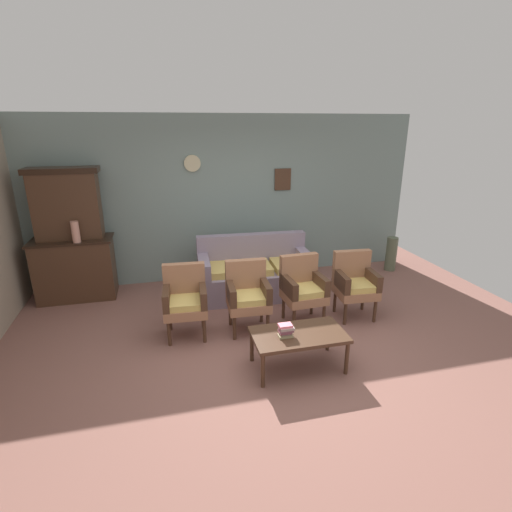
{
  "coord_description": "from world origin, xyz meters",
  "views": [
    {
      "loc": [
        -1.14,
        -3.75,
        2.54
      ],
      "look_at": [
        0.06,
        1.08,
        0.85
      ],
      "focal_mm": 27.39,
      "sensor_mm": 36.0,
      "label": 1
    }
  ],
  "objects_px": {
    "armchair_near_cabinet": "(248,293)",
    "side_cabinet": "(76,269)",
    "armchair_row_middle": "(303,287)",
    "floor_vase_by_wall": "(391,254)",
    "armchair_by_doorway": "(355,282)",
    "coffee_table": "(299,337)",
    "floral_couch": "(255,274)",
    "book_stack_on_table": "(286,330)",
    "vase_on_cabinet": "(76,232)",
    "armchair_near_couch_end": "(185,298)"
  },
  "relations": [
    {
      "from": "armchair_near_couch_end",
      "to": "floor_vase_by_wall",
      "type": "xyz_separation_m",
      "value": [
        3.78,
        1.43,
        -0.19
      ]
    },
    {
      "from": "armchair_row_middle",
      "to": "armchair_by_doorway",
      "type": "bearing_deg",
      "value": -1.32
    },
    {
      "from": "armchair_near_couch_end",
      "to": "armchair_near_cabinet",
      "type": "distance_m",
      "value": 0.78
    },
    {
      "from": "armchair_near_cabinet",
      "to": "armchair_row_middle",
      "type": "xyz_separation_m",
      "value": [
        0.75,
        0.03,
        0.0
      ]
    },
    {
      "from": "armchair_by_doorway",
      "to": "floor_vase_by_wall",
      "type": "bearing_deg",
      "value": 44.28
    },
    {
      "from": "vase_on_cabinet",
      "to": "coffee_table",
      "type": "distance_m",
      "value": 3.53
    },
    {
      "from": "vase_on_cabinet",
      "to": "armchair_near_couch_end",
      "type": "xyz_separation_m",
      "value": [
        1.41,
        -1.34,
        -0.58
      ]
    },
    {
      "from": "floral_couch",
      "to": "armchair_by_doorway",
      "type": "relative_size",
      "value": 1.96
    },
    {
      "from": "armchair_near_cabinet",
      "to": "vase_on_cabinet",
      "type": "bearing_deg",
      "value": 147.56
    },
    {
      "from": "coffee_table",
      "to": "floral_couch",
      "type": "bearing_deg",
      "value": 89.71
    },
    {
      "from": "side_cabinet",
      "to": "floor_vase_by_wall",
      "type": "relative_size",
      "value": 1.88
    },
    {
      "from": "armchair_by_doorway",
      "to": "book_stack_on_table",
      "type": "distance_m",
      "value": 1.66
    },
    {
      "from": "armchair_by_doorway",
      "to": "book_stack_on_table",
      "type": "height_order",
      "value": "armchair_by_doorway"
    },
    {
      "from": "floral_couch",
      "to": "armchair_by_doorway",
      "type": "bearing_deg",
      "value": -41.95
    },
    {
      "from": "book_stack_on_table",
      "to": "armchair_by_doorway",
      "type": "bearing_deg",
      "value": 37.39
    },
    {
      "from": "side_cabinet",
      "to": "armchair_near_cabinet",
      "type": "distance_m",
      "value": 2.79
    },
    {
      "from": "armchair_near_couch_end",
      "to": "book_stack_on_table",
      "type": "height_order",
      "value": "armchair_near_couch_end"
    },
    {
      "from": "coffee_table",
      "to": "armchair_near_couch_end",
      "type": "bearing_deg",
      "value": 137.91
    },
    {
      "from": "armchair_by_doorway",
      "to": "coffee_table",
      "type": "height_order",
      "value": "armchair_by_doorway"
    },
    {
      "from": "vase_on_cabinet",
      "to": "armchair_near_cabinet",
      "type": "xyz_separation_m",
      "value": [
        2.19,
        -1.39,
        -0.58
      ]
    },
    {
      "from": "armchair_row_middle",
      "to": "floor_vase_by_wall",
      "type": "bearing_deg",
      "value": 32.74
    },
    {
      "from": "armchair_by_doorway",
      "to": "book_stack_on_table",
      "type": "relative_size",
      "value": 5.44
    },
    {
      "from": "armchair_near_cabinet",
      "to": "armchair_by_doorway",
      "type": "relative_size",
      "value": 1.0
    },
    {
      "from": "book_stack_on_table",
      "to": "floral_couch",
      "type": "bearing_deg",
      "value": 85.31
    },
    {
      "from": "floral_couch",
      "to": "coffee_table",
      "type": "xyz_separation_m",
      "value": [
        -0.01,
        -2.02,
        0.05
      ]
    },
    {
      "from": "vase_on_cabinet",
      "to": "coffee_table",
      "type": "relative_size",
      "value": 0.31
    },
    {
      "from": "floor_vase_by_wall",
      "to": "side_cabinet",
      "type": "bearing_deg",
      "value": 178.92
    },
    {
      "from": "armchair_by_doorway",
      "to": "coffee_table",
      "type": "bearing_deg",
      "value": -139.83
    },
    {
      "from": "armchair_row_middle",
      "to": "armchair_near_cabinet",
      "type": "bearing_deg",
      "value": -177.51
    },
    {
      "from": "vase_on_cabinet",
      "to": "armchair_near_couch_end",
      "type": "bearing_deg",
      "value": -43.68
    },
    {
      "from": "vase_on_cabinet",
      "to": "armchair_row_middle",
      "type": "bearing_deg",
      "value": -24.79
    },
    {
      "from": "side_cabinet",
      "to": "vase_on_cabinet",
      "type": "xyz_separation_m",
      "value": [
        0.11,
        -0.18,
        0.62
      ]
    },
    {
      "from": "side_cabinet",
      "to": "armchair_row_middle",
      "type": "height_order",
      "value": "side_cabinet"
    },
    {
      "from": "side_cabinet",
      "to": "armchair_near_cabinet",
      "type": "xyz_separation_m",
      "value": [
        2.31,
        -1.58,
        0.03
      ]
    },
    {
      "from": "armchair_near_couch_end",
      "to": "book_stack_on_table",
      "type": "distance_m",
      "value": 1.42
    },
    {
      "from": "floral_couch",
      "to": "armchair_row_middle",
      "type": "height_order",
      "value": "same"
    },
    {
      "from": "floral_couch",
      "to": "armchair_by_doorway",
      "type": "height_order",
      "value": "same"
    },
    {
      "from": "book_stack_on_table",
      "to": "armchair_near_cabinet",
      "type": "bearing_deg",
      "value": 100.38
    },
    {
      "from": "armchair_near_couch_end",
      "to": "armchair_by_doorway",
      "type": "xyz_separation_m",
      "value": [
        2.28,
        -0.03,
        0.0
      ]
    },
    {
      "from": "armchair_by_doorway",
      "to": "coffee_table",
      "type": "relative_size",
      "value": 0.9
    },
    {
      "from": "vase_on_cabinet",
      "to": "floral_couch",
      "type": "relative_size",
      "value": 0.17
    },
    {
      "from": "armchair_row_middle",
      "to": "book_stack_on_table",
      "type": "bearing_deg",
      "value": -119.14
    },
    {
      "from": "armchair_near_cabinet",
      "to": "side_cabinet",
      "type": "bearing_deg",
      "value": 145.62
    },
    {
      "from": "armchair_near_couch_end",
      "to": "armchair_near_cabinet",
      "type": "height_order",
      "value": "same"
    },
    {
      "from": "armchair_near_cabinet",
      "to": "armchair_row_middle",
      "type": "relative_size",
      "value": 1.0
    },
    {
      "from": "armchair_near_cabinet",
      "to": "armchair_row_middle",
      "type": "distance_m",
      "value": 0.75
    },
    {
      "from": "vase_on_cabinet",
      "to": "floor_vase_by_wall",
      "type": "distance_m",
      "value": 5.25
    },
    {
      "from": "floor_vase_by_wall",
      "to": "armchair_row_middle",
      "type": "bearing_deg",
      "value": -147.26
    },
    {
      "from": "armchair_by_doorway",
      "to": "floor_vase_by_wall",
      "type": "height_order",
      "value": "armchair_by_doorway"
    },
    {
      "from": "armchair_near_couch_end",
      "to": "vase_on_cabinet",
      "type": "bearing_deg",
      "value": 136.32
    }
  ]
}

